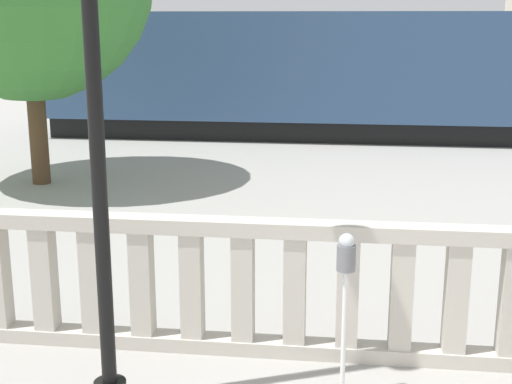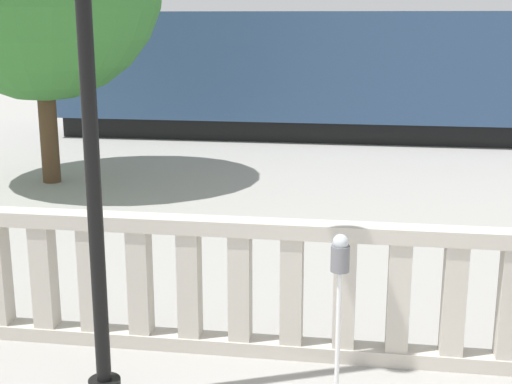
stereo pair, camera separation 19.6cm
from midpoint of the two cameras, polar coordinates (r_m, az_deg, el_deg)
The scene contains 3 objects.
balustrade at distance 6.62m, azimuth 10.06°, elevation -8.09°, with size 17.50×0.24×1.31m.
parking_meter at distance 5.76m, azimuth 7.70°, elevation -6.26°, with size 0.15×0.15×1.44m.
train_near at distance 19.14m, azimuth 13.24°, elevation 9.30°, with size 18.57×2.98×3.85m.
Camera 2 is at (-0.11, -3.04, 3.09)m, focal length 50.00 mm.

